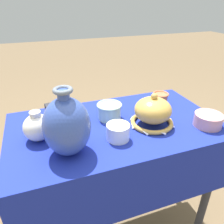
# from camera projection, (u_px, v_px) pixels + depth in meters

# --- Properties ---
(ground_plane) EXTENTS (14.00, 14.00, 0.00)m
(ground_plane) POSITION_uv_depth(u_px,v_px,m) (115.00, 221.00, 1.47)
(ground_plane) COLOR brown
(display_table) EXTENTS (1.06, 0.61, 0.76)m
(display_table) POSITION_uv_depth(u_px,v_px,m) (117.00, 142.00, 1.14)
(display_table) COLOR #38383D
(display_table) RESTS_ON ground_plane
(vase_tall_bulbous) EXTENTS (0.19, 0.19, 0.28)m
(vase_tall_bulbous) POSITION_uv_depth(u_px,v_px,m) (67.00, 126.00, 0.85)
(vase_tall_bulbous) COLOR #3851A8
(vase_tall_bulbous) RESTS_ON display_table
(vase_dome_bell) EXTENTS (0.23, 0.23, 0.17)m
(vase_dome_bell) POSITION_uv_depth(u_px,v_px,m) (153.00, 112.00, 1.07)
(vase_dome_bell) COLOR gold
(vase_dome_bell) RESTS_ON display_table
(mosaic_tile_box) EXTENTS (0.16, 0.13, 0.06)m
(mosaic_tile_box) POSITION_uv_depth(u_px,v_px,m) (61.00, 110.00, 1.17)
(mosaic_tile_box) COLOR #232328
(mosaic_tile_box) RESTS_ON display_table
(jar_round_ivory) EXTENTS (0.13, 0.13, 0.14)m
(jar_round_ivory) POSITION_uv_depth(u_px,v_px,m) (38.00, 127.00, 0.96)
(jar_round_ivory) COLOR white
(jar_round_ivory) RESTS_ON display_table
(cup_wide_terracotta) EXTENTS (0.09, 0.09, 0.08)m
(cup_wide_terracotta) POSITION_uv_depth(u_px,v_px,m) (160.00, 99.00, 1.27)
(cup_wide_terracotta) COLOR #BC6642
(cup_wide_terracotta) RESTS_ON display_table
(pot_squat_porcelain) EXTENTS (0.11, 0.11, 0.07)m
(pot_squat_porcelain) POSITION_uv_depth(u_px,v_px,m) (118.00, 132.00, 0.97)
(pot_squat_porcelain) COLOR white
(pot_squat_porcelain) RESTS_ON display_table
(pot_squat_rose) EXTENTS (0.14, 0.14, 0.06)m
(pot_squat_rose) POSITION_uv_depth(u_px,v_px,m) (208.00, 120.00, 1.08)
(pot_squat_rose) COLOR #D19399
(pot_squat_rose) RESTS_ON display_table
(cup_wide_celadon) EXTENTS (0.13, 0.13, 0.08)m
(cup_wide_celadon) POSITION_uv_depth(u_px,v_px,m) (109.00, 111.00, 1.14)
(cup_wide_celadon) COLOR #A8CCB7
(cup_wide_celadon) RESTS_ON display_table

